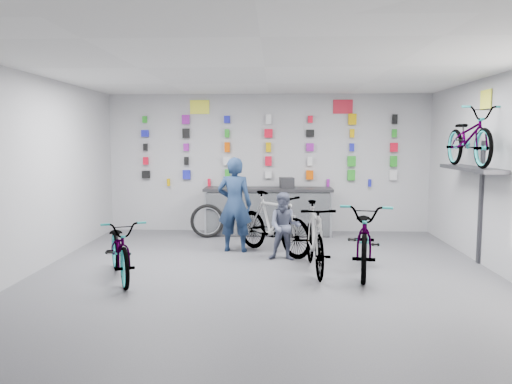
{
  "coord_description": "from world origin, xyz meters",
  "views": [
    {
      "loc": [
        0.15,
        -6.94,
        2.01
      ],
      "look_at": [
        -0.17,
        1.4,
        1.14
      ],
      "focal_mm": 35.0,
      "sensor_mm": 36.0,
      "label": 1
    }
  ],
  "objects_px": {
    "bike_left": "(120,248)",
    "bike_center": "(315,237)",
    "bike_right": "(365,236)",
    "customer": "(285,226)",
    "clerk": "(235,205)",
    "counter": "(268,212)",
    "bike_service": "(273,223)"
  },
  "relations": [
    {
      "from": "bike_left",
      "to": "bike_center",
      "type": "relative_size",
      "value": 0.97
    },
    {
      "from": "bike_right",
      "to": "customer",
      "type": "xyz_separation_m",
      "value": [
        -1.21,
        0.7,
        0.02
      ]
    },
    {
      "from": "bike_center",
      "to": "clerk",
      "type": "height_order",
      "value": "clerk"
    },
    {
      "from": "customer",
      "to": "counter",
      "type": "bearing_deg",
      "value": 103.67
    },
    {
      "from": "bike_right",
      "to": "customer",
      "type": "distance_m",
      "value": 1.4
    },
    {
      "from": "bike_left",
      "to": "bike_service",
      "type": "bearing_deg",
      "value": 13.59
    },
    {
      "from": "counter",
      "to": "customer",
      "type": "bearing_deg",
      "value": -82.11
    },
    {
      "from": "bike_right",
      "to": "bike_service",
      "type": "xyz_separation_m",
      "value": [
        -1.41,
        1.17,
        0.0
      ]
    },
    {
      "from": "bike_service",
      "to": "bike_left",
      "type": "bearing_deg",
      "value": 174.46
    },
    {
      "from": "bike_center",
      "to": "counter",
      "type": "bearing_deg",
      "value": 101.06
    },
    {
      "from": "bike_center",
      "to": "clerk",
      "type": "bearing_deg",
      "value": 131.1
    },
    {
      "from": "bike_left",
      "to": "clerk",
      "type": "bearing_deg",
      "value": 26.82
    },
    {
      "from": "bike_left",
      "to": "bike_right",
      "type": "height_order",
      "value": "bike_right"
    },
    {
      "from": "bike_left",
      "to": "customer",
      "type": "bearing_deg",
      "value": 3.04
    },
    {
      "from": "bike_right",
      "to": "clerk",
      "type": "xyz_separation_m",
      "value": [
        -2.1,
        1.33,
        0.3
      ]
    },
    {
      "from": "counter",
      "to": "bike_left",
      "type": "bearing_deg",
      "value": -120.86
    },
    {
      "from": "bike_right",
      "to": "customer",
      "type": "bearing_deg",
      "value": 160.15
    },
    {
      "from": "counter",
      "to": "bike_left",
      "type": "relative_size",
      "value": 1.57
    },
    {
      "from": "counter",
      "to": "bike_right",
      "type": "xyz_separation_m",
      "value": [
        1.53,
        -2.95,
        0.06
      ]
    },
    {
      "from": "bike_service",
      "to": "customer",
      "type": "distance_m",
      "value": 0.51
    },
    {
      "from": "bike_right",
      "to": "bike_service",
      "type": "bearing_deg",
      "value": 150.28
    },
    {
      "from": "counter",
      "to": "customer",
      "type": "xyz_separation_m",
      "value": [
        0.31,
        -2.25,
        0.08
      ]
    },
    {
      "from": "bike_left",
      "to": "bike_center",
      "type": "xyz_separation_m",
      "value": [
        2.83,
        0.5,
        0.08
      ]
    },
    {
      "from": "counter",
      "to": "bike_service",
      "type": "distance_m",
      "value": 1.78
    },
    {
      "from": "bike_right",
      "to": "bike_service",
      "type": "relative_size",
      "value": 1.14
    },
    {
      "from": "bike_center",
      "to": "bike_service",
      "type": "relative_size",
      "value": 0.97
    },
    {
      "from": "customer",
      "to": "bike_right",
      "type": "bearing_deg",
      "value": -24.08
    },
    {
      "from": "counter",
      "to": "bike_service",
      "type": "height_order",
      "value": "bike_service"
    },
    {
      "from": "bike_left",
      "to": "clerk",
      "type": "distance_m",
      "value": 2.43
    },
    {
      "from": "counter",
      "to": "bike_center",
      "type": "xyz_separation_m",
      "value": [
        0.75,
        -2.99,
        0.05
      ]
    },
    {
      "from": "bike_service",
      "to": "customer",
      "type": "xyz_separation_m",
      "value": [
        0.19,
        -0.47,
        0.02
      ]
    },
    {
      "from": "counter",
      "to": "clerk",
      "type": "relative_size",
      "value": 1.58
    }
  ]
}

